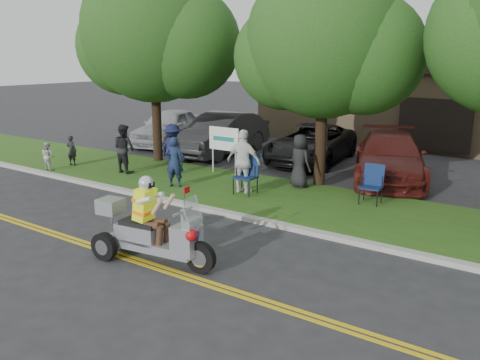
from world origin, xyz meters
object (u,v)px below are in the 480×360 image
Objects in this scene: spectator_adult_mid at (124,148)px; spectator_adult_right at (244,161)px; trike_scooter at (150,232)px; parked_car_right at (390,157)px; lawn_chair_b at (372,181)px; parked_car_far_left at (169,127)px; parked_car_left at (221,134)px; parked_car_mid at (312,144)px; spectator_adult_left at (174,162)px; lawn_chair_a at (248,171)px.

spectator_adult_mid is 0.89× the size of spectator_adult_right.
trike_scooter is 9.91m from parked_car_right.
lawn_chair_b is 0.22× the size of parked_car_far_left.
parked_car_left reaches higher than parked_car_right.
parked_car_mid is (3.95, 0.75, -0.14)m from parked_car_left.
parked_car_right is (-0.67, 3.30, 0.08)m from lawn_chair_b.
spectator_adult_mid is at bearing -0.11° from spectator_adult_right.
spectator_adult_left is at bearing 14.38° from spectator_adult_right.
spectator_adult_right reaches higher than lawn_chair_b.
trike_scooter reaches higher than lawn_chair_b.
spectator_adult_mid is at bearing -170.80° from parked_car_right.
spectator_adult_mid is (-6.36, 5.09, 0.33)m from trike_scooter.
parked_car_right is at bearing 53.82° from lawn_chair_a.
parked_car_left is at bearing -177.01° from parked_car_mid.
spectator_adult_left is 0.83× the size of spectator_adult_right.
spectator_adult_mid reaches higher than lawn_chair_b.
trike_scooter reaches higher than parked_car_right.
parked_car_left reaches higher than parked_car_mid.
trike_scooter is 5.46m from lawn_chair_a.
parked_car_right is (7.51, -0.40, -0.08)m from parked_car_left.
parked_car_right is at bearing -160.07° from spectator_adult_left.
spectator_adult_right is at bearing -167.67° from lawn_chair_a.
parked_car_far_left is at bearing 123.65° from trike_scooter.
spectator_adult_right reaches higher than spectator_adult_left.
spectator_adult_left is at bearing -111.75° from parked_car_mid.
spectator_adult_right is (-3.60, -1.19, 0.35)m from lawn_chair_b.
spectator_adult_left is (-2.33, -0.70, 0.13)m from lawn_chair_a.
parked_car_left is 0.97× the size of parked_car_right.
lawn_chair_a is at bearing -143.46° from parked_car_right.
trike_scooter is 6.87m from lawn_chair_b.
lawn_chair_b is at bearing -99.84° from parked_car_right.
parked_car_right is (7.96, 4.69, -0.16)m from spectator_adult_mid.
spectator_adult_mid is at bearing -34.59° from spectator_adult_left.
spectator_adult_mid is 0.32× the size of parked_car_mid.
parked_car_far_left is (-3.06, 5.60, -0.12)m from spectator_adult_mid.
parked_car_right is at bearing -7.02° from parked_car_left.
lawn_chair_b is at bearing -169.88° from spectator_adult_mid.
lawn_chair_b is 0.57× the size of spectator_adult_right.
parked_car_mid is (7.45, 0.25, -0.11)m from parked_car_far_left.
parked_car_far_left reaches higher than parked_car_mid.
parked_car_right is at bearing 72.99° from trike_scooter.
lawn_chair_a is 0.62× the size of spectator_adult_right.
lawn_chair_b is 3.81m from spectator_adult_right.
trike_scooter is at bearing -81.34° from lawn_chair_a.
parked_car_mid is (4.39, 5.85, -0.22)m from spectator_adult_mid.
lawn_chair_a is at bearing 94.99° from trike_scooter.
parked_car_far_left reaches higher than lawn_chair_b.
spectator_adult_left is at bearing 171.62° from spectator_adult_mid.
spectator_adult_mid reaches higher than spectator_adult_left.
parked_car_mid is 3.75m from parked_car_right.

